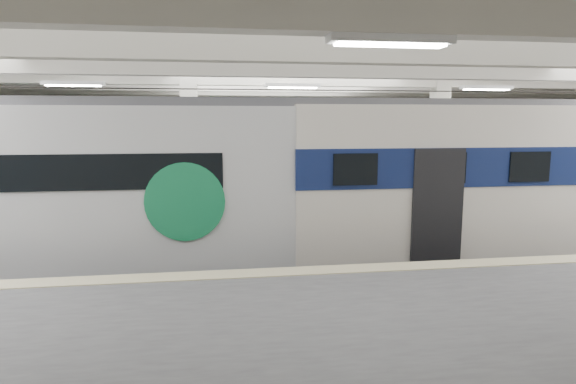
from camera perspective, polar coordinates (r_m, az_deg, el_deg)
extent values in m
cube|color=black|center=(12.80, 1.90, -9.75)|extent=(36.00, 24.00, 0.10)
cube|color=silver|center=(12.26, 2.04, 15.96)|extent=(36.00, 24.00, 0.20)
cube|color=beige|center=(22.10, -2.65, 5.35)|extent=(30.00, 0.10, 5.50)
cube|color=beige|center=(9.42, 5.47, -9.13)|extent=(30.00, 0.50, 0.02)
cube|color=beige|center=(15.03, -11.46, 3.72)|extent=(0.50, 0.50, 5.50)
cube|color=beige|center=(16.63, 17.31, 3.95)|extent=(0.50, 0.50, 5.50)
cube|color=beige|center=(12.23, 2.03, 14.57)|extent=(30.00, 18.00, 0.50)
cube|color=#59544C|center=(12.76, 1.91, -9.20)|extent=(30.00, 1.52, 0.16)
cube|color=#59544C|center=(18.02, -1.18, -3.94)|extent=(30.00, 1.52, 0.16)
cylinder|color=black|center=(12.18, 2.02, 11.99)|extent=(30.00, 0.03, 0.03)
cylinder|color=black|center=(17.61, -1.23, 10.91)|extent=(30.00, 0.03, 0.03)
cube|color=white|center=(10.24, 4.08, 13.88)|extent=(26.00, 8.40, 0.12)
cube|color=silver|center=(12.79, -27.60, 0.46)|extent=(12.55, 2.80, 3.76)
ellipsoid|color=silver|center=(12.23, 1.32, 1.10)|extent=(2.22, 2.74, 3.69)
ellipsoid|color=#A10D4D|center=(12.39, 1.85, -2.69)|extent=(2.36, 2.80, 2.26)
cylinder|color=#177F4C|center=(10.70, -12.11, -1.17)|extent=(1.74, 0.06, 1.74)
cube|color=#4C4C51|center=(12.70, -28.22, 9.34)|extent=(12.55, 2.30, 0.20)
cube|color=black|center=(13.20, -26.99, -8.31)|extent=(12.55, 1.96, 0.70)
cube|color=silver|center=(14.70, 26.68, 1.53)|extent=(13.38, 2.93, 3.81)
cube|color=#121E4F|center=(14.66, 26.80, 3.30)|extent=(13.42, 2.99, 0.93)
cube|color=red|center=(12.26, -0.29, -1.30)|extent=(0.08, 2.49, 2.10)
cube|color=black|center=(12.09, -0.30, 6.20)|extent=(0.08, 2.35, 1.37)
cube|color=#4C4C51|center=(14.63, 27.20, 9.27)|extent=(13.38, 2.29, 0.16)
cube|color=black|center=(15.06, 26.16, -6.25)|extent=(13.38, 2.05, 0.70)
cube|color=silver|center=(17.58, -11.99, 2.84)|extent=(13.22, 3.13, 3.56)
cube|color=#177F4C|center=(17.54, -12.03, 4.36)|extent=(13.26, 3.19, 0.75)
cube|color=#4C4C51|center=(17.50, -12.18, 8.95)|extent=(13.20, 2.67, 0.16)
cube|color=black|center=(17.88, -11.79, -3.49)|extent=(13.20, 2.85, 0.60)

